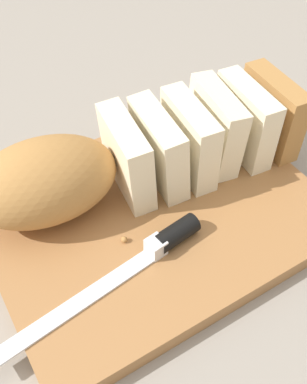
% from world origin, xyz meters
% --- Properties ---
extents(ground_plane, '(3.00, 3.00, 0.00)m').
position_xyz_m(ground_plane, '(0.00, 0.00, 0.00)').
color(ground_plane, gray).
extents(cutting_board, '(0.42, 0.33, 0.02)m').
position_xyz_m(cutting_board, '(0.00, 0.00, 0.01)').
color(cutting_board, '#9E6B3D').
rests_on(cutting_board, ground_plane).
extents(bread_loaf, '(0.43, 0.14, 0.10)m').
position_xyz_m(bread_loaf, '(-0.01, 0.05, 0.08)').
color(bread_loaf, '#A8753D').
rests_on(bread_loaf, cutting_board).
extents(bread_knife, '(0.27, 0.07, 0.02)m').
position_xyz_m(bread_knife, '(-0.04, -0.06, 0.03)').
color(bread_knife, silver).
rests_on(bread_knife, cutting_board).
extents(crumb_near_knife, '(0.01, 0.01, 0.01)m').
position_xyz_m(crumb_near_knife, '(-0.02, -0.05, 0.03)').
color(crumb_near_knife, '#A8753D').
rests_on(crumb_near_knife, cutting_board).
extents(crumb_near_loaf, '(0.01, 0.01, 0.01)m').
position_xyz_m(crumb_near_loaf, '(-0.06, -0.03, 0.03)').
color(crumb_near_loaf, '#A8753D').
rests_on(crumb_near_loaf, cutting_board).
extents(crumb_stray_left, '(0.01, 0.01, 0.01)m').
position_xyz_m(crumb_stray_left, '(-0.01, 0.02, 0.03)').
color(crumb_stray_left, '#A8753D').
rests_on(crumb_stray_left, cutting_board).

